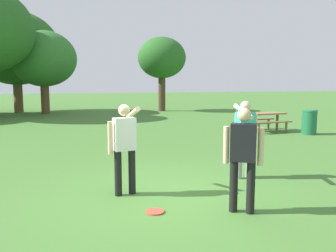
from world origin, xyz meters
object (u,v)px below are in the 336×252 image
object	(u,v)px
person_bystander	(243,153)
trash_can_further_along	(242,114)
picnic_table_near	(264,118)
person_catcher	(245,133)
tree_slender_mid	(16,48)
frisbee	(155,212)
person_thrower	(124,142)
trash_can_beside_table	(309,122)
tree_back_right	(162,58)
tree_back_left	(43,59)

from	to	relation	value
person_bystander	trash_can_further_along	world-z (taller)	person_bystander
picnic_table_near	person_catcher	bearing A→B (deg)	-124.89
trash_can_further_along	tree_slender_mid	size ratio (longest dim) A/B	0.14
person_catcher	frisbee	size ratio (longest dim) A/B	5.70
trash_can_further_along	tree_slender_mid	world-z (taller)	tree_slender_mid
person_catcher	trash_can_further_along	distance (m)	9.86
person_thrower	trash_can_beside_table	world-z (taller)	person_thrower
frisbee	trash_can_beside_table	world-z (taller)	trash_can_beside_table
person_bystander	trash_can_beside_table	world-z (taller)	person_bystander
person_catcher	trash_can_beside_table	bearing A→B (deg)	41.48
person_thrower	trash_can_beside_table	size ratio (longest dim) A/B	1.71
person_thrower	person_catcher	size ratio (longest dim) A/B	1.00
person_bystander	tree_slender_mid	xyz separation A→B (m)	(-5.73, 20.28, 3.29)
person_thrower	picnic_table_near	distance (m)	9.41
person_bystander	trash_can_beside_table	size ratio (longest dim) A/B	1.71
person_bystander	frisbee	size ratio (longest dim) A/B	5.70
person_thrower	picnic_table_near	size ratio (longest dim) A/B	0.91
tree_back_right	tree_slender_mid	bearing A→B (deg)	171.19
picnic_table_near	frisbee	bearing A→B (deg)	-131.28
person_bystander	picnic_table_near	distance (m)	9.42
person_thrower	trash_can_further_along	world-z (taller)	person_thrower
picnic_table_near	trash_can_beside_table	xyz separation A→B (m)	(1.23, -1.24, -0.08)
tree_slender_mid	tree_back_left	world-z (taller)	tree_slender_mid
person_thrower	picnic_table_near	xyz separation A→B (m)	(6.84, 6.44, -0.40)
person_thrower	frisbee	distance (m)	1.42
frisbee	tree_back_left	world-z (taller)	tree_back_left
frisbee	trash_can_beside_table	size ratio (longest dim) A/B	0.30
person_bystander	picnic_table_near	size ratio (longest dim) A/B	0.91
person_catcher	person_thrower	bearing A→B (deg)	-172.03
person_catcher	tree_back_left	distance (m)	17.96
picnic_table_near	tree_back_left	size ratio (longest dim) A/B	0.34
trash_can_beside_table	picnic_table_near	bearing A→B (deg)	134.66
person_catcher	person_bystander	size ratio (longest dim) A/B	1.00
tree_back_left	tree_back_right	bearing A→B (deg)	-0.18
frisbee	trash_can_beside_table	bearing A→B (deg)	38.63
trash_can_further_along	person_bystander	bearing A→B (deg)	-118.24
person_thrower	tree_slender_mid	size ratio (longest dim) A/B	0.25
tree_back_right	person_catcher	bearing A→B (deg)	-99.46
tree_slender_mid	tree_back_right	distance (m)	9.70
person_thrower	tree_slender_mid	xyz separation A→B (m)	(-4.12, 18.90, 3.27)
frisbee	tree_slender_mid	bearing A→B (deg)	102.53
frisbee	trash_can_beside_table	distance (m)	9.96
picnic_table_near	tree_back_left	distance (m)	14.63
picnic_table_near	person_bystander	bearing A→B (deg)	-123.80
picnic_table_near	tree_back_right	xyz separation A→B (m)	(-1.40, 10.98, 3.11)
person_catcher	tree_back_right	world-z (taller)	tree_back_right
picnic_table_near	trash_can_beside_table	size ratio (longest dim) A/B	1.88
trash_can_beside_table	tree_back_left	world-z (taller)	tree_back_left
person_bystander	tree_back_right	world-z (taller)	tree_back_right
person_bystander	tree_back_right	distance (m)	19.38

